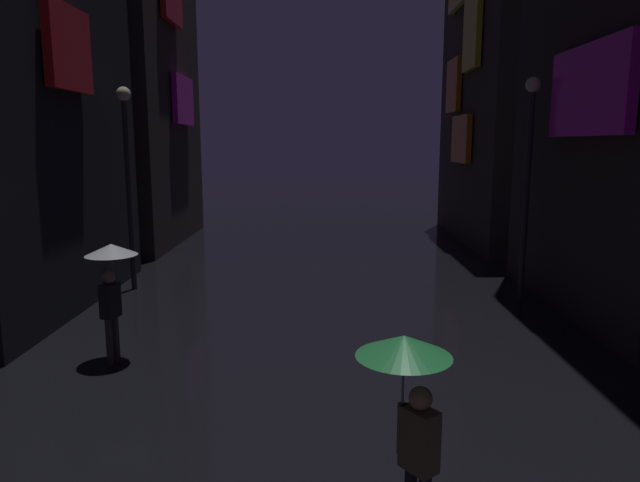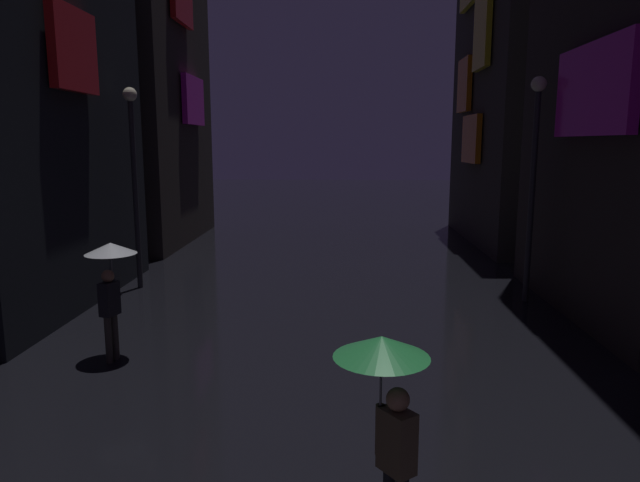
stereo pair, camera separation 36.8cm
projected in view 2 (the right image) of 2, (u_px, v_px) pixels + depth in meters
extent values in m
cube|color=red|center=(74.00, 50.00, 12.25)|extent=(0.20, 1.94, 1.76)
cube|color=#2D2826|center=(131.00, 2.00, 21.31)|extent=(4.00, 7.69, 18.09)
cube|color=#F226D8|center=(193.00, 101.00, 22.09)|extent=(0.20, 2.59, 1.83)
cube|color=#F226D8|center=(594.00, 89.00, 11.13)|extent=(0.20, 3.32, 1.80)
cube|color=#33302D|center=(529.00, 64.00, 21.58)|extent=(4.00, 8.62, 13.58)
cube|color=orange|center=(471.00, 139.00, 21.68)|extent=(0.20, 2.43, 1.80)
cube|color=orange|center=(464.00, 85.00, 22.96)|extent=(0.20, 1.88, 2.11)
cube|color=yellow|center=(482.00, 27.00, 20.05)|extent=(0.20, 1.90, 2.85)
cube|color=brown|center=(397.00, 441.00, 5.25)|extent=(0.38, 0.40, 0.60)
sphere|color=#9E7051|center=(398.00, 399.00, 5.18)|extent=(0.22, 0.22, 0.22)
cylinder|color=brown|center=(380.00, 430.00, 5.36)|extent=(0.09, 0.09, 0.50)
cylinder|color=slate|center=(381.00, 396.00, 5.30)|extent=(0.02, 0.02, 0.77)
cone|color=green|center=(382.00, 347.00, 5.22)|extent=(0.90, 0.90, 0.20)
cylinder|color=#38332D|center=(109.00, 340.00, 10.08)|extent=(0.12, 0.12, 0.85)
cylinder|color=#38332D|center=(115.00, 336.00, 10.25)|extent=(0.12, 0.12, 0.85)
cube|color=black|center=(109.00, 299.00, 10.05)|extent=(0.31, 0.39, 0.60)
sphere|color=#9E7051|center=(108.00, 276.00, 9.98)|extent=(0.22, 0.22, 0.22)
cylinder|color=black|center=(113.00, 293.00, 10.22)|extent=(0.09, 0.09, 0.50)
cylinder|color=slate|center=(112.00, 275.00, 10.16)|extent=(0.02, 0.02, 0.77)
cone|color=silver|center=(111.00, 248.00, 10.08)|extent=(0.90, 0.90, 0.20)
cylinder|color=#2D2D33|center=(136.00, 197.00, 15.01)|extent=(0.14, 0.14, 4.90)
sphere|color=#F9EFCC|center=(130.00, 94.00, 14.56)|extent=(0.36, 0.36, 0.36)
cylinder|color=#2D2D33|center=(532.00, 200.00, 13.68)|extent=(0.14, 0.14, 5.03)
sphere|color=#F9EFCC|center=(539.00, 84.00, 13.22)|extent=(0.36, 0.36, 0.36)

